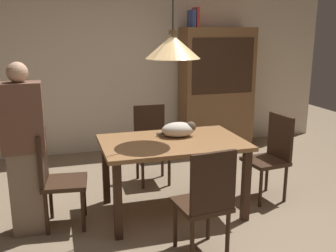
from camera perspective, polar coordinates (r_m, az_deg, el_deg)
ground at (r=3.79m, az=2.57°, el=-14.54°), size 10.00×10.00×0.00m
back_wall at (r=5.91m, az=-5.80°, el=10.42°), size 6.40×0.10×2.90m
dining_table at (r=3.84m, az=0.67°, el=-3.62°), size 1.40×0.90×0.75m
chair_near_front at (r=3.12m, az=5.66°, el=-10.68°), size 0.44×0.44×0.93m
chair_left_side at (r=3.74m, az=-16.26°, el=-6.93°), size 0.44×0.44×0.93m
chair_right_side at (r=4.34m, az=15.03°, el=-3.91°), size 0.44×0.44×0.93m
chair_far_back at (r=4.69m, az=-2.49°, el=-2.10°), size 0.41×0.41×0.93m
cat_sleeping at (r=3.94m, az=1.66°, el=-0.49°), size 0.39×0.24×0.16m
pendant_lamp at (r=3.66m, az=0.71°, el=11.68°), size 0.52×0.52×1.30m
hutch_bookcase at (r=6.04m, az=7.13°, el=5.10°), size 1.12×0.45×1.85m
book_blue_wide at (r=5.81m, az=3.49°, el=15.53°), size 0.06×0.24×0.24m
book_red_tall at (r=5.84m, az=4.10°, el=15.71°), size 0.04×0.22×0.28m
person_standing at (r=3.63m, az=-20.40°, el=-3.45°), size 0.36×0.22×1.55m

